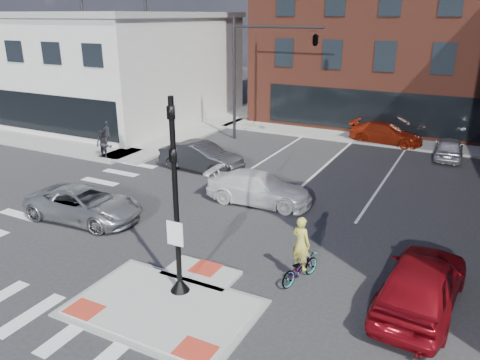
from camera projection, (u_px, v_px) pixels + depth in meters
The scene contains 18 objects.
ground at pixel (173, 300), 14.11m from camera, with size 120.00×120.00×0.00m, color #28282B.
refuge_island at pixel (168, 303), 13.88m from camera, with size 5.40×4.65×0.13m.
sidewalk_nw at pixel (105, 131), 34.15m from camera, with size 23.50×20.50×0.15m.
sidewalk_n at pixel (401, 142), 31.18m from camera, with size 26.00×3.00×0.15m, color gray.
building_nw at pixel (92, 64), 38.95m from camera, with size 20.40×16.40×14.40m.
building_n at pixel (434, 19), 36.95m from camera, with size 24.40×18.40×15.50m.
building_far_left at pixel (389, 41), 57.66m from camera, with size 10.00×12.00×10.00m, color slate.
signal_pole at pixel (177, 224), 13.65m from camera, with size 0.60×0.60×5.98m.
mast_arm_signal at pixel (292, 48), 28.59m from camera, with size 6.10×2.24×8.00m.
silver_suv at pixel (84, 204), 19.45m from camera, with size 2.31×5.00×1.39m, color #9EA1A5.
red_sedan at pixel (422, 282), 13.45m from camera, with size 2.03×5.05×1.72m, color maroon.
white_pickup at pixel (259, 188), 21.18m from camera, with size 1.98×4.86×1.41m, color white.
bg_car_dark at pixel (201, 157), 25.58m from camera, with size 1.64×4.71×1.55m, color black.
bg_car_silver at pixel (449, 148), 27.67m from camera, with size 1.57×3.91×1.33m, color silver.
bg_car_red at pixel (386, 133), 30.97m from camera, with size 1.92×4.73×1.37m, color #98230D.
cyclist at pixel (300, 260), 14.90m from camera, with size 1.11×1.89×2.24m.
pedestrian_a at pixel (102, 144), 27.36m from camera, with size 0.80×0.63×1.65m, color black.
pedestrian_b at pixel (108, 134), 29.61m from camera, with size 0.99×0.41×1.70m, color #322E39.
Camera 1 is at (7.37, -9.79, 8.15)m, focal length 35.00 mm.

